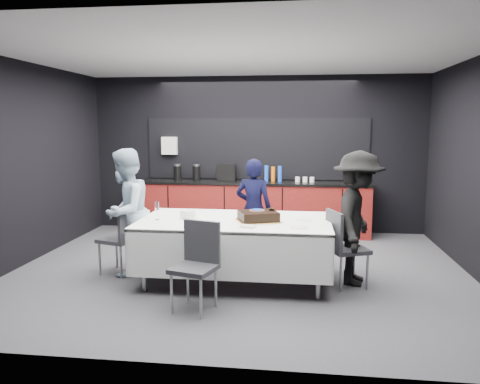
% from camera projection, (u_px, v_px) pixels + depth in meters
% --- Properties ---
extents(ground, '(6.00, 6.00, 0.00)m').
position_uv_depth(ground, '(239.00, 271.00, 6.24)').
color(ground, '#48484E').
rests_on(ground, ground).
extents(room_shell, '(6.04, 5.04, 2.82)m').
position_uv_depth(room_shell, '(239.00, 131.00, 5.97)').
color(room_shell, white).
rests_on(room_shell, ground).
extents(kitchenette, '(4.10, 0.64, 2.05)m').
position_uv_depth(kitchenette, '(254.00, 203.00, 8.34)').
color(kitchenette, maroon).
rests_on(kitchenette, ground).
extents(party_table, '(2.32, 1.32, 0.78)m').
position_uv_depth(party_table, '(235.00, 231.00, 5.75)').
color(party_table, '#99999E').
rests_on(party_table, ground).
extents(cake_assembly, '(0.58, 0.53, 0.16)m').
position_uv_depth(cake_assembly, '(258.00, 216.00, 5.63)').
color(cake_assembly, gold).
rests_on(cake_assembly, party_table).
extents(plate_stack, '(0.20, 0.20, 0.10)m').
position_uv_depth(plate_stack, '(188.00, 214.00, 5.81)').
color(plate_stack, white).
rests_on(plate_stack, party_table).
extents(loose_plate_near, '(0.18, 0.18, 0.01)m').
position_uv_depth(loose_plate_near, '(192.00, 224.00, 5.46)').
color(loose_plate_near, white).
rests_on(loose_plate_near, party_table).
extents(loose_plate_right_a, '(0.18, 0.18, 0.01)m').
position_uv_depth(loose_plate_right_a, '(304.00, 220.00, 5.68)').
color(loose_plate_right_a, white).
rests_on(loose_plate_right_a, party_table).
extents(loose_plate_right_b, '(0.21, 0.21, 0.01)m').
position_uv_depth(loose_plate_right_b, '(299.00, 227.00, 5.29)').
color(loose_plate_right_b, white).
rests_on(loose_plate_right_b, party_table).
extents(loose_plate_far, '(0.18, 0.18, 0.01)m').
position_uv_depth(loose_plate_far, '(250.00, 213.00, 6.16)').
color(loose_plate_far, white).
rests_on(loose_plate_far, party_table).
extents(fork_pile, '(0.19, 0.15, 0.03)m').
position_uv_depth(fork_pile, '(248.00, 226.00, 5.28)').
color(fork_pile, white).
rests_on(fork_pile, party_table).
extents(champagne_flute, '(0.06, 0.06, 0.22)m').
position_uv_depth(champagne_flute, '(157.00, 207.00, 5.69)').
color(champagne_flute, white).
rests_on(champagne_flute, party_table).
extents(chair_left, '(0.52, 0.52, 0.92)m').
position_uv_depth(chair_left, '(123.00, 234.00, 6.05)').
color(chair_left, '#303136').
rests_on(chair_left, ground).
extents(chair_right, '(0.54, 0.54, 0.92)m').
position_uv_depth(chair_right, '(342.00, 243.00, 5.57)').
color(chair_right, '#303136').
rests_on(chair_right, ground).
extents(chair_near, '(0.52, 0.52, 0.92)m').
position_uv_depth(chair_near, '(197.00, 259.00, 4.91)').
color(chair_near, '#303136').
rests_on(chair_near, ground).
extents(person_center, '(0.59, 0.44, 1.46)m').
position_uv_depth(person_center, '(254.00, 209.00, 6.73)').
color(person_center, black).
rests_on(person_center, ground).
extents(person_left, '(0.71, 0.87, 1.63)m').
position_uv_depth(person_left, '(126.00, 212.00, 6.03)').
color(person_left, '#A7BFD2').
rests_on(person_left, ground).
extents(person_right, '(0.83, 1.16, 1.63)m').
position_uv_depth(person_right, '(357.00, 218.00, 5.65)').
color(person_right, black).
rests_on(person_right, ground).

